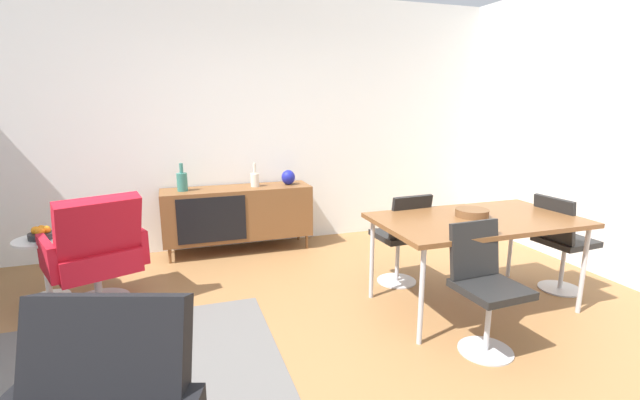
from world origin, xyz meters
name	(u,v)px	position (x,y,z in m)	size (l,w,h in m)	color
ground_plane	(298,362)	(0.00, 0.00, 0.00)	(8.32, 8.32, 0.00)	olive
wall_back	(233,123)	(0.00, 2.60, 1.40)	(6.80, 0.12, 2.80)	silver
sideboard	(238,213)	(-0.04, 2.30, 0.44)	(1.60, 0.45, 0.72)	brown
vase_cobalt	(255,179)	(0.17, 2.30, 0.80)	(0.09, 0.09, 0.26)	beige
vase_sculptural_dark	(182,181)	(-0.60, 2.30, 0.82)	(0.11, 0.11, 0.29)	#337266
vase_ceramic_small	(288,177)	(0.55, 2.30, 0.80)	(0.15, 0.15, 0.16)	navy
dining_table	(477,223)	(1.57, 0.33, 0.70)	(1.60, 0.90, 0.74)	brown
wooden_bowl_on_table	(472,213)	(1.56, 0.39, 0.77)	(0.26, 0.26, 0.06)	brown
dining_chair_front_left	(485,283)	(1.22, -0.23, 0.47)	(0.42, 0.44, 0.86)	black
dining_chair_far_end	(561,240)	(2.46, 0.33, 0.47)	(0.45, 0.43, 0.86)	black
dining_chair_back_left	(402,235)	(1.23, 0.89, 0.47)	(0.43, 0.45, 0.86)	black
lounge_chair_red	(96,250)	(-1.31, 1.32, 0.47)	(0.86, 0.83, 0.95)	red
side_table_round	(45,261)	(-1.76, 1.62, 0.32)	(0.44, 0.44, 0.52)	white
fruit_bowl	(41,234)	(-1.76, 1.62, 0.56)	(0.20, 0.20, 0.11)	#262628
area_rug	(98,382)	(-1.19, 0.17, 0.00)	(2.20, 1.70, 0.01)	#595654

